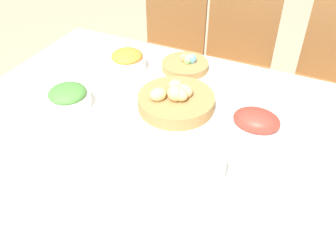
{
  "coord_description": "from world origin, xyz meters",
  "views": [
    {
      "loc": [
        0.4,
        -1.0,
        1.61
      ],
      "look_at": [
        -0.03,
        -0.08,
        0.77
      ],
      "focal_mm": 38.0,
      "sensor_mm": 36.0,
      "label": 1
    }
  ],
  "objects_px": {
    "fork": "(93,172)",
    "spoon": "(185,206)",
    "green_salad_bowl": "(68,97)",
    "carrot_bowl": "(127,60)",
    "ham_platter": "(256,122)",
    "dinner_plate": "(132,186)",
    "chair_far_right": "(332,82)",
    "chair_far_left": "(168,47)",
    "bread_basket": "(176,100)",
    "drinking_cup": "(214,168)",
    "egg_basket": "(186,65)",
    "butter_dish": "(104,125)",
    "chair_far_center": "(234,61)",
    "knife": "(176,203)"
  },
  "relations": [
    {
      "from": "fork",
      "to": "spoon",
      "type": "relative_size",
      "value": 1.0
    },
    {
      "from": "green_salad_bowl",
      "to": "carrot_bowl",
      "type": "bearing_deg",
      "value": 79.05
    },
    {
      "from": "ham_platter",
      "to": "dinner_plate",
      "type": "height_order",
      "value": "ham_platter"
    },
    {
      "from": "chair_far_right",
      "to": "fork",
      "type": "distance_m",
      "value": 1.47
    },
    {
      "from": "chair_far_left",
      "to": "bread_basket",
      "type": "bearing_deg",
      "value": -62.16
    },
    {
      "from": "carrot_bowl",
      "to": "ham_platter",
      "type": "bearing_deg",
      "value": -15.04
    },
    {
      "from": "drinking_cup",
      "to": "egg_basket",
      "type": "bearing_deg",
      "value": 119.9
    },
    {
      "from": "butter_dish",
      "to": "drinking_cup",
      "type": "bearing_deg",
      "value": -8.85
    },
    {
      "from": "bread_basket",
      "to": "egg_basket",
      "type": "distance_m",
      "value": 0.32
    },
    {
      "from": "chair_far_center",
      "to": "drinking_cup",
      "type": "bearing_deg",
      "value": -80.7
    },
    {
      "from": "chair_far_center",
      "to": "knife",
      "type": "height_order",
      "value": "chair_far_center"
    },
    {
      "from": "chair_far_right",
      "to": "carrot_bowl",
      "type": "height_order",
      "value": "chair_far_right"
    },
    {
      "from": "fork",
      "to": "egg_basket",
      "type": "bearing_deg",
      "value": 86.85
    },
    {
      "from": "spoon",
      "to": "carrot_bowl",
      "type": "bearing_deg",
      "value": 132.94
    },
    {
      "from": "dinner_plate",
      "to": "spoon",
      "type": "bearing_deg",
      "value": 0.0
    },
    {
      "from": "egg_basket",
      "to": "carrot_bowl",
      "type": "height_order",
      "value": "carrot_bowl"
    },
    {
      "from": "bread_basket",
      "to": "chair_far_center",
      "type": "bearing_deg",
      "value": 88.13
    },
    {
      "from": "chair_far_left",
      "to": "chair_far_center",
      "type": "bearing_deg",
      "value": 0.88
    },
    {
      "from": "green_salad_bowl",
      "to": "ham_platter",
      "type": "bearing_deg",
      "value": 14.05
    },
    {
      "from": "dinner_plate",
      "to": "butter_dish",
      "type": "xyz_separation_m",
      "value": [
        -0.24,
        0.22,
        0.01
      ]
    },
    {
      "from": "fork",
      "to": "carrot_bowl",
      "type": "bearing_deg",
      "value": 108.25
    },
    {
      "from": "butter_dish",
      "to": "carrot_bowl",
      "type": "bearing_deg",
      "value": 108.28
    },
    {
      "from": "bread_basket",
      "to": "carrot_bowl",
      "type": "bearing_deg",
      "value": 150.33
    },
    {
      "from": "chair_far_right",
      "to": "butter_dish",
      "type": "distance_m",
      "value": 1.34
    },
    {
      "from": "fork",
      "to": "drinking_cup",
      "type": "height_order",
      "value": "drinking_cup"
    },
    {
      "from": "ham_platter",
      "to": "green_salad_bowl",
      "type": "height_order",
      "value": "green_salad_bowl"
    },
    {
      "from": "butter_dish",
      "to": "bread_basket",
      "type": "bearing_deg",
      "value": 50.6
    },
    {
      "from": "knife",
      "to": "drinking_cup",
      "type": "bearing_deg",
      "value": 62.35
    },
    {
      "from": "chair_far_left",
      "to": "fork",
      "type": "height_order",
      "value": "chair_far_left"
    },
    {
      "from": "chair_far_center",
      "to": "dinner_plate",
      "type": "xyz_separation_m",
      "value": [
        0.02,
        -1.28,
        0.21
      ]
    },
    {
      "from": "fork",
      "to": "spoon",
      "type": "distance_m",
      "value": 0.33
    },
    {
      "from": "knife",
      "to": "butter_dish",
      "type": "relative_size",
      "value": 1.41
    },
    {
      "from": "egg_basket",
      "to": "ham_platter",
      "type": "distance_m",
      "value": 0.51
    },
    {
      "from": "chair_far_left",
      "to": "dinner_plate",
      "type": "distance_m",
      "value": 1.38
    },
    {
      "from": "carrot_bowl",
      "to": "spoon",
      "type": "bearing_deg",
      "value": -48.7
    },
    {
      "from": "bread_basket",
      "to": "ham_platter",
      "type": "relative_size",
      "value": 1.13
    },
    {
      "from": "butter_dish",
      "to": "ham_platter",
      "type": "bearing_deg",
      "value": 25.42
    },
    {
      "from": "chair_far_center",
      "to": "bread_basket",
      "type": "relative_size",
      "value": 3.14
    },
    {
      "from": "chair_far_right",
      "to": "drinking_cup",
      "type": "bearing_deg",
      "value": -104.84
    },
    {
      "from": "spoon",
      "to": "fork",
      "type": "bearing_deg",
      "value": -178.36
    },
    {
      "from": "chair_far_center",
      "to": "fork",
      "type": "bearing_deg",
      "value": -98.52
    },
    {
      "from": "chair_far_left",
      "to": "dinner_plate",
      "type": "xyz_separation_m",
      "value": [
        0.47,
        -1.28,
        0.21
      ]
    },
    {
      "from": "chair_far_left",
      "to": "chair_far_right",
      "type": "height_order",
      "value": "same"
    },
    {
      "from": "egg_basket",
      "to": "chair_far_center",
      "type": "bearing_deg",
      "value": 78.11
    },
    {
      "from": "carrot_bowl",
      "to": "chair_far_left",
      "type": "bearing_deg",
      "value": 97.59
    },
    {
      "from": "chair_far_right",
      "to": "carrot_bowl",
      "type": "distance_m",
      "value": 1.15
    },
    {
      "from": "egg_basket",
      "to": "drinking_cup",
      "type": "height_order",
      "value": "drinking_cup"
    },
    {
      "from": "dinner_plate",
      "to": "drinking_cup",
      "type": "relative_size",
      "value": 2.63
    },
    {
      "from": "dinner_plate",
      "to": "butter_dish",
      "type": "bearing_deg",
      "value": 138.44
    },
    {
      "from": "egg_basket",
      "to": "ham_platter",
      "type": "bearing_deg",
      "value": -35.14
    }
  ]
}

